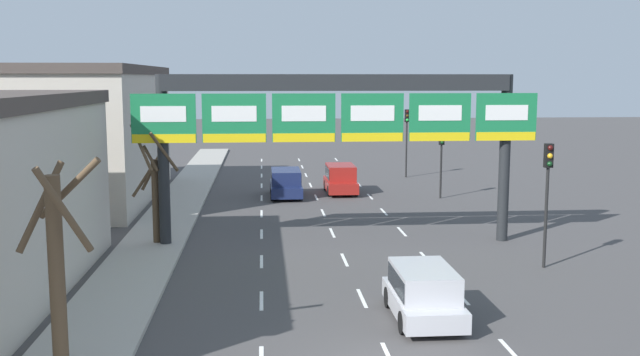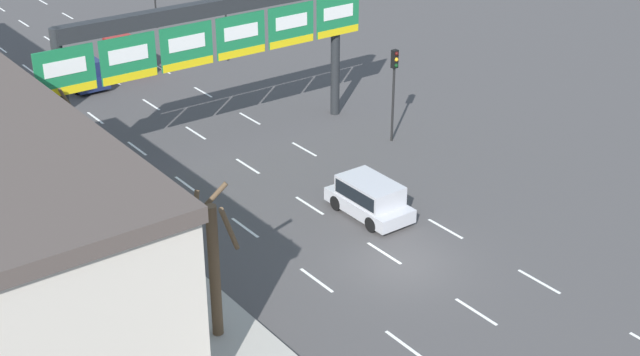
# 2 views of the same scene
# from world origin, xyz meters

# --- Properties ---
(ground_plane) EXTENTS (220.00, 220.00, 0.00)m
(ground_plane) POSITION_xyz_m (0.00, 0.00, 0.00)
(ground_plane) COLOR #474444
(sidewalk_left) EXTENTS (2.80, 110.00, 0.15)m
(sidewalk_left) POSITION_xyz_m (-8.00, 0.00, 0.07)
(sidewalk_left) COLOR #A8A399
(sidewalk_left) RESTS_ON ground_plane
(lane_dashes) EXTENTS (6.72, 67.00, 0.01)m
(lane_dashes) POSITION_xyz_m (-0.00, 13.50, 0.01)
(lane_dashes) COLOR white
(lane_dashes) RESTS_ON ground_plane
(sign_gantry) EXTENTS (17.25, 0.70, 7.34)m
(sign_gantry) POSITION_xyz_m (0.00, 13.80, 5.74)
(sign_gantry) COLOR #232628
(sign_gantry) RESTS_ON ground_plane
(suv_red) EXTENTS (1.87, 4.07, 1.80)m
(suv_red) POSITION_xyz_m (1.65, 27.48, 0.99)
(suv_red) COLOR maroon
(suv_red) RESTS_ON ground_plane
(suv_navy) EXTENTS (1.91, 4.46, 1.67)m
(suv_navy) POSITION_xyz_m (-1.81, 26.41, 0.93)
(suv_navy) COLOR #19234C
(suv_navy) RESTS_ON ground_plane
(suv_silver) EXTENTS (1.86, 3.94, 1.60)m
(suv_silver) POSITION_xyz_m (1.54, 3.81, 0.89)
(suv_silver) COLOR #B7B7BC
(suv_silver) RESTS_ON ground_plane
(traffic_light_near_gantry) EXTENTS (0.30, 0.35, 4.13)m
(traffic_light_near_gantry) POSITION_xyz_m (7.44, 25.07, 2.97)
(traffic_light_near_gantry) COLOR black
(traffic_light_near_gantry) RESTS_ON ground_plane
(traffic_light_far_end) EXTENTS (0.30, 0.35, 4.76)m
(traffic_light_far_end) POSITION_xyz_m (7.47, 9.23, 3.39)
(traffic_light_far_end) COLOR black
(traffic_light_far_end) RESTS_ON ground_plane
(tree_bare_closest) EXTENTS (2.11, 2.11, 5.12)m
(tree_bare_closest) POSITION_xyz_m (-7.85, 14.10, 2.58)
(tree_bare_closest) COLOR brown
(tree_bare_closest) RESTS_ON sidewalk_left
(tree_bare_second) EXTENTS (1.95, 1.97, 5.19)m
(tree_bare_second) POSITION_xyz_m (-8.03, 0.19, 2.96)
(tree_bare_second) COLOR brown
(tree_bare_second) RESTS_ON sidewalk_left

